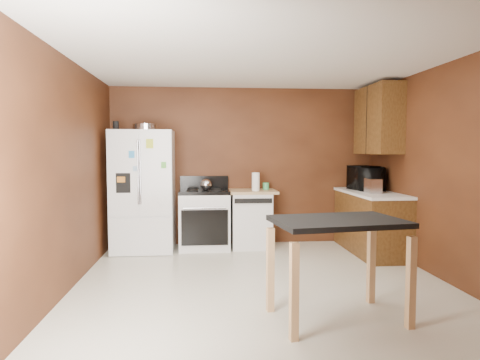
{
  "coord_description": "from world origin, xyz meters",
  "views": [
    {
      "loc": [
        -0.67,
        -4.6,
        1.51
      ],
      "look_at": [
        -0.19,
        0.85,
        1.13
      ],
      "focal_mm": 32.0,
      "sensor_mm": 36.0,
      "label": 1
    }
  ],
  "objects": [
    {
      "name": "floor",
      "position": [
        0.0,
        0.0,
        0.0
      ],
      "size": [
        4.5,
        4.5,
        0.0
      ],
      "primitive_type": "plane",
      "color": "beige",
      "rests_on": "ground"
    },
    {
      "name": "ceiling",
      "position": [
        0.0,
        0.0,
        2.5
      ],
      "size": [
        4.5,
        4.5,
        0.0
      ],
      "primitive_type": "plane",
      "rotation": [
        3.14,
        0.0,
        0.0
      ],
      "color": "white",
      "rests_on": "ground"
    },
    {
      "name": "wall_back",
      "position": [
        0.0,
        2.25,
        1.25
      ],
      "size": [
        4.2,
        0.0,
        4.2
      ],
      "primitive_type": "plane",
      "rotation": [
        1.57,
        0.0,
        0.0
      ],
      "color": "#562C16",
      "rests_on": "ground"
    },
    {
      "name": "wall_front",
      "position": [
        0.0,
        -2.25,
        1.25
      ],
      "size": [
        4.2,
        0.0,
        4.2
      ],
      "primitive_type": "plane",
      "rotation": [
        -1.57,
        0.0,
        0.0
      ],
      "color": "#562C16",
      "rests_on": "ground"
    },
    {
      "name": "wall_left",
      "position": [
        -2.1,
        0.0,
        1.25
      ],
      "size": [
        0.0,
        4.5,
        4.5
      ],
      "primitive_type": "plane",
      "rotation": [
        1.57,
        0.0,
        1.57
      ],
      "color": "#562C16",
      "rests_on": "ground"
    },
    {
      "name": "wall_right",
      "position": [
        2.1,
        0.0,
        1.25
      ],
      "size": [
        0.0,
        4.5,
        4.5
      ],
      "primitive_type": "plane",
      "rotation": [
        1.57,
        0.0,
        -1.57
      ],
      "color": "#562C16",
      "rests_on": "ground"
    },
    {
      "name": "roasting_pan",
      "position": [
        -1.5,
        1.9,
        1.85
      ],
      "size": [
        0.39,
        0.39,
        0.1
      ],
      "primitive_type": "cylinder",
      "color": "silver",
      "rests_on": "refrigerator"
    },
    {
      "name": "pen_cup",
      "position": [
        -1.91,
        1.75,
        1.86
      ],
      "size": [
        0.09,
        0.09,
        0.13
      ],
      "primitive_type": "cylinder",
      "color": "black",
      "rests_on": "refrigerator"
    },
    {
      "name": "kettle",
      "position": [
        -0.61,
        1.88,
        0.99
      ],
      "size": [
        0.17,
        0.17,
        0.17
      ],
      "primitive_type": "sphere",
      "color": "silver",
      "rests_on": "gas_range"
    },
    {
      "name": "paper_towel",
      "position": [
        0.14,
        1.86,
        1.03
      ],
      "size": [
        0.13,
        0.13,
        0.28
      ],
      "primitive_type": "cylinder",
      "rotation": [
        0.0,
        0.0,
        -0.15
      ],
      "color": "white",
      "rests_on": "dishwasher"
    },
    {
      "name": "green_canister",
      "position": [
        0.33,
        2.03,
        0.94
      ],
      "size": [
        0.11,
        0.11,
        0.11
      ],
      "primitive_type": "cylinder",
      "rotation": [
        0.0,
        0.0,
        -0.07
      ],
      "color": "#43AF63",
      "rests_on": "dishwasher"
    },
    {
      "name": "toaster",
      "position": [
        1.76,
        1.28,
        1.0
      ],
      "size": [
        0.18,
        0.28,
        0.2
      ],
      "primitive_type": "cube",
      "rotation": [
        0.0,
        0.0,
        -0.05
      ],
      "color": "silver",
      "rests_on": "right_cabinets"
    },
    {
      "name": "microwave",
      "position": [
        1.81,
        1.69,
        1.07
      ],
      "size": [
        0.49,
        0.66,
        0.33
      ],
      "primitive_type": "imported",
      "rotation": [
        0.0,
        0.0,
        1.72
      ],
      "color": "black",
      "rests_on": "right_cabinets"
    },
    {
      "name": "refrigerator",
      "position": [
        -1.55,
        1.86,
        0.9
      ],
      "size": [
        0.9,
        0.8,
        1.8
      ],
      "color": "white",
      "rests_on": "ground"
    },
    {
      "name": "gas_range",
      "position": [
        -0.64,
        1.92,
        0.46
      ],
      "size": [
        0.76,
        0.68,
        1.1
      ],
      "color": "white",
      "rests_on": "ground"
    },
    {
      "name": "dishwasher",
      "position": [
        0.08,
        1.95,
        0.45
      ],
      "size": [
        0.78,
        0.63,
        0.89
      ],
      "color": "white",
      "rests_on": "ground"
    },
    {
      "name": "right_cabinets",
      "position": [
        1.84,
        1.48,
        0.91
      ],
      "size": [
        0.63,
        1.58,
        2.45
      ],
      "color": "brown",
      "rests_on": "ground"
    },
    {
      "name": "island",
      "position": [
        0.51,
        -0.97,
        0.76
      ],
      "size": [
        1.19,
        0.88,
        0.91
      ],
      "color": "black",
      "rests_on": "ground"
    }
  ]
}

